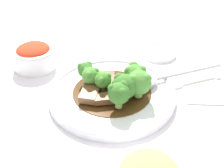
{
  "coord_description": "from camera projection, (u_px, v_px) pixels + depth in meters",
  "views": [
    {
      "loc": [
        -0.5,
        0.05,
        0.38
      ],
      "look_at": [
        0.0,
        0.0,
        0.03
      ],
      "focal_mm": 50.0,
      "sensor_mm": 36.0,
      "label": 1
    }
  ],
  "objects": [
    {
      "name": "beef_strip_1",
      "position": [
        100.0,
        76.0,
        0.65
      ],
      "size": [
        0.04,
        0.07,
        0.01
      ],
      "color": "brown",
      "rests_on": "main_plate"
    },
    {
      "name": "serving_spoon",
      "position": [
        148.0,
        80.0,
        0.64
      ],
      "size": [
        0.09,
        0.23,
        0.01
      ],
      "color": "#B7B7BC",
      "rests_on": "main_plate"
    },
    {
      "name": "broccoli_floret_4",
      "position": [
        103.0,
        81.0,
        0.6
      ],
      "size": [
        0.03,
        0.03,
        0.04
      ],
      "color": "#7FA84C",
      "rests_on": "main_plate"
    },
    {
      "name": "main_plate",
      "position": [
        112.0,
        94.0,
        0.62
      ],
      "size": [
        0.25,
        0.25,
        0.02
      ],
      "color": "white",
      "rests_on": "ground_plane"
    },
    {
      "name": "broccoli_floret_1",
      "position": [
        91.0,
        75.0,
        0.61
      ],
      "size": [
        0.04,
        0.04,
        0.04
      ],
      "color": "#7FA84C",
      "rests_on": "main_plate"
    },
    {
      "name": "broccoli_floret_2",
      "position": [
        119.0,
        93.0,
        0.56
      ],
      "size": [
        0.04,
        0.04,
        0.05
      ],
      "color": "#7FA84C",
      "rests_on": "main_plate"
    },
    {
      "name": "paper_napkin",
      "position": [
        201.0,
        89.0,
        0.65
      ],
      "size": [
        0.11,
        0.09,
        0.01
      ],
      "color": "silver",
      "rests_on": "ground_plane"
    },
    {
      "name": "beef_strip_3",
      "position": [
        90.0,
        94.0,
        0.6
      ],
      "size": [
        0.06,
        0.05,
        0.01
      ],
      "color": "brown",
      "rests_on": "main_plate"
    },
    {
      "name": "broccoli_floret_7",
      "position": [
        125.0,
        86.0,
        0.58
      ],
      "size": [
        0.05,
        0.05,
        0.05
      ],
      "color": "#8EB756",
      "rests_on": "main_plate"
    },
    {
      "name": "sauce_dish",
      "position": [
        159.0,
        52.0,
        0.77
      ],
      "size": [
        0.08,
        0.08,
        0.01
      ],
      "color": "white",
      "rests_on": "ground_plane"
    },
    {
      "name": "broccoli_floret_6",
      "position": [
        139.0,
        82.0,
        0.58
      ],
      "size": [
        0.05,
        0.05,
        0.06
      ],
      "color": "#8EB756",
      "rests_on": "main_plate"
    },
    {
      "name": "ground_plane",
      "position": [
        112.0,
        98.0,
        0.63
      ],
      "size": [
        4.0,
        4.0,
        0.0
      ],
      "primitive_type": "plane",
      "color": "silver"
    },
    {
      "name": "broccoli_floret_5",
      "position": [
        86.0,
        70.0,
        0.63
      ],
      "size": [
        0.03,
        0.03,
        0.04
      ],
      "color": "#8EB756",
      "rests_on": "main_plate"
    },
    {
      "name": "beef_strip_2",
      "position": [
        106.0,
        98.0,
        0.59
      ],
      "size": [
        0.03,
        0.05,
        0.01
      ],
      "color": "brown",
      "rests_on": "main_plate"
    },
    {
      "name": "broccoli_floret_0",
      "position": [
        120.0,
        84.0,
        0.6
      ],
      "size": [
        0.03,
        0.03,
        0.04
      ],
      "color": "#8EB756",
      "rests_on": "main_plate"
    },
    {
      "name": "side_bowl_kimchi",
      "position": [
        34.0,
        56.0,
        0.71
      ],
      "size": [
        0.1,
        0.1,
        0.06
      ],
      "color": "white",
      "rests_on": "ground_plane"
    },
    {
      "name": "broccoli_floret_3",
      "position": [
        135.0,
        75.0,
        0.61
      ],
      "size": [
        0.05,
        0.05,
        0.05
      ],
      "color": "#8EB756",
      "rests_on": "main_plate"
    },
    {
      "name": "beef_strip_0",
      "position": [
        113.0,
        83.0,
        0.63
      ],
      "size": [
        0.04,
        0.07,
        0.01
      ],
      "color": "brown",
      "rests_on": "main_plate"
    }
  ]
}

